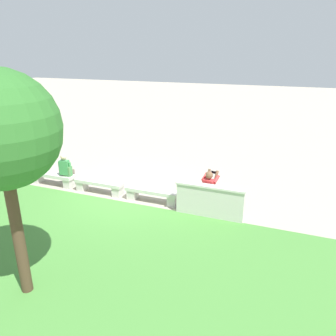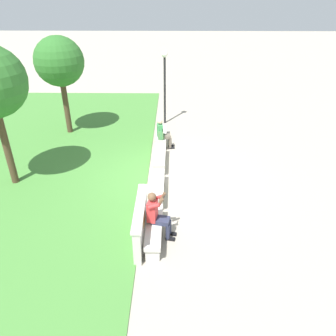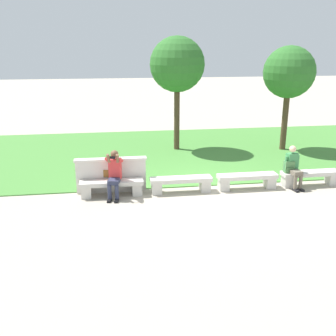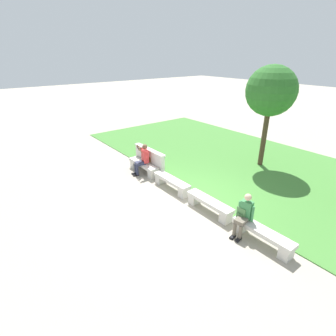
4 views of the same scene
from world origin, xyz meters
The scene contains 12 objects.
ground_plane centered at (0.00, 0.00, 0.00)m, with size 80.00×80.00×0.00m, color #A89E8C.
grass_strip centered at (0.00, 4.38, 0.01)m, with size 19.74×8.00×0.03m, color #478438.
bench_main centered at (-2.98, 0.00, 0.29)m, with size 1.78×0.40×0.45m.
bench_near centered at (-0.99, 0.00, 0.29)m, with size 1.78×0.40×0.45m.
bench_mid centered at (0.99, 0.00, 0.29)m, with size 1.78×0.40×0.45m.
bench_far centered at (2.98, 0.00, 0.29)m, with size 1.78×0.40×0.45m.
backrest_wall_with_plaque centered at (-2.98, 0.34, 0.52)m, with size 2.04×0.24×1.01m.
person_photographer centered at (-2.88, -0.08, 0.74)m, with size 0.52×0.77×1.32m.
person_distant centered at (2.37, -0.07, 0.67)m, with size 0.47×0.71×1.26m.
backpack centered at (2.27, 0.00, 0.63)m, with size 0.28×0.24×0.43m.
tree_left_background centered at (3.93, 4.12, 3.05)m, with size 1.99×1.99×4.08m.
lamp_post centered at (5.14, -0.09, 2.20)m, with size 0.28×0.28×3.29m.
Camera 2 is at (-9.54, -0.46, 5.80)m, focal length 35.00 mm.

